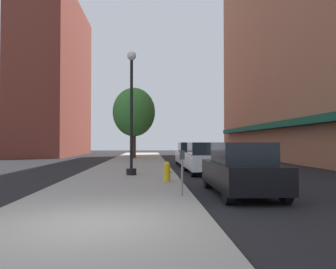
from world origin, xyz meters
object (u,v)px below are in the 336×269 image
fire_hydrant (167,171)px  parking_meter_near (182,167)px  car_black (241,169)px  tree_near (134,112)px  car_white (204,158)px  car_silver (190,154)px  lamppost (131,110)px

fire_hydrant → parking_meter_near: 3.57m
parking_meter_near → car_black: bearing=22.7°
tree_near → car_white: tree_near is taller
fire_hydrant → car_silver: 10.80m
fire_hydrant → parking_meter_near: size_ratio=0.60×
fire_hydrant → car_white: bearing=64.0°
parking_meter_near → car_white: 8.28m
parking_meter_near → car_black: car_black is taller
car_black → car_silver: size_ratio=1.00×
lamppost → fire_hydrant: lamppost is taller
tree_near → fire_hydrant: bearing=-83.7°
lamppost → car_silver: lamppost is taller
car_white → car_silver: bearing=89.8°
lamppost → car_white: size_ratio=1.37×
lamppost → car_black: bearing=-55.9°
tree_near → car_silver: (4.46, -9.80, -3.86)m
fire_hydrant → car_black: (2.20, -2.72, 0.29)m
car_silver → lamppost: bearing=-115.0°
tree_near → car_silver: size_ratio=1.63×
lamppost → car_silver: size_ratio=1.37×
fire_hydrant → parking_meter_near: (0.25, -3.53, 0.43)m
fire_hydrant → car_silver: (2.20, 10.57, 0.29)m
car_white → tree_near: bearing=105.5°
fire_hydrant → tree_near: 20.91m
car_white → parking_meter_near: bearing=-103.8°
lamppost → parking_meter_near: size_ratio=4.50×
tree_near → car_black: bearing=-79.1°
tree_near → car_white: size_ratio=1.63×
lamppost → fire_hydrant: (1.55, -2.82, -2.68)m
parking_meter_near → car_black: size_ratio=0.30×
car_black → parking_meter_near: bearing=-158.8°
lamppost → tree_near: 17.62m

